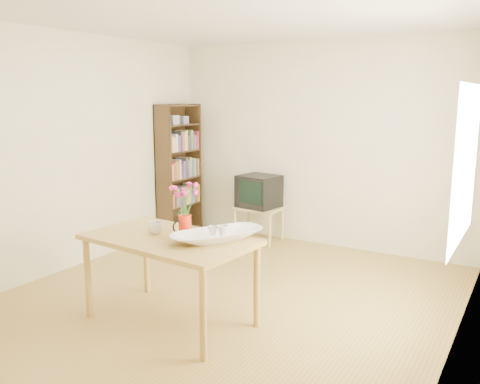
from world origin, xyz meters
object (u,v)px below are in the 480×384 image
Objects in this scene: bowl at (217,212)px; mug at (155,228)px; table at (169,246)px; television at (259,191)px; pitcher at (185,227)px.

mug is at bearing -170.45° from bowl.
television is at bearing 107.12° from table.
table is 2.65m from television.
table is 2.92× the size of bowl.
table is 0.22m from mug.
mug is 0.60m from bowl.
television is at bearing -111.37° from mug.
bowl is (0.40, 0.12, 0.32)m from table.
bowl reaches higher than television.
television is (-0.55, 2.59, 0.01)m from table.
bowl is 2.67m from television.
pitcher reaches higher than table.
pitcher is 2.60m from television.
mug is 0.24× the size of television.
pitcher is (0.10, 0.09, 0.17)m from table.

